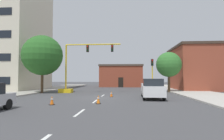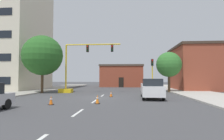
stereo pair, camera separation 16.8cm
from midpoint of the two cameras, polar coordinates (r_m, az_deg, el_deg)
ground_plane at (r=19.83m, az=-3.59°, el=-8.39°), size 160.00×160.00×0.00m
sidewalk_left at (r=31.35m, az=-23.79°, el=-5.88°), size 6.00×56.00×0.14m
sidewalk_right at (r=29.08m, az=23.30°, el=-6.17°), size 6.00×56.00×0.14m
lane_stripe_seg_1 at (r=11.56m, az=-9.85°, el=-12.61°), size 0.16×2.40×0.01m
lane_stripe_seg_2 at (r=16.89m, az=-5.09°, el=-9.41°), size 0.16×2.40×0.01m
lane_stripe_seg_3 at (r=22.29m, az=-2.66°, el=-7.73°), size 0.16×2.40×0.01m
building_tall_left at (r=39.87m, az=-29.61°, el=12.22°), size 13.34×12.65×23.86m
building_brick_center at (r=45.68m, az=3.05°, el=-1.77°), size 10.14×7.64×5.18m
building_row_right at (r=37.12m, az=28.75°, el=0.52°), size 13.81×10.64×7.56m
traffic_signal_gantry at (r=26.87m, az=-11.47°, el=-2.06°), size 8.59×1.20×6.83m
traffic_light_pole_right at (r=27.67m, az=12.30°, el=0.66°), size 0.32×0.47×4.80m
tree_right_mid at (r=28.77m, az=17.01°, el=1.58°), size 3.67×3.67×5.88m
tree_left_near at (r=27.78m, az=-20.15°, el=4.15°), size 5.52×5.52×7.95m
pickup_truck_white at (r=19.45m, az=12.16°, el=-5.57°), size 2.23×5.48×1.99m
traffic_cone_roadside_a at (r=15.19m, az=-4.14°, el=-8.86°), size 0.36×0.36×0.72m
traffic_cone_roadside_b at (r=15.29m, az=-17.72°, el=-8.76°), size 0.36×0.36×0.70m
traffic_cone_roadside_c at (r=20.70m, az=-0.07°, el=-7.32°), size 0.36×0.36×0.61m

